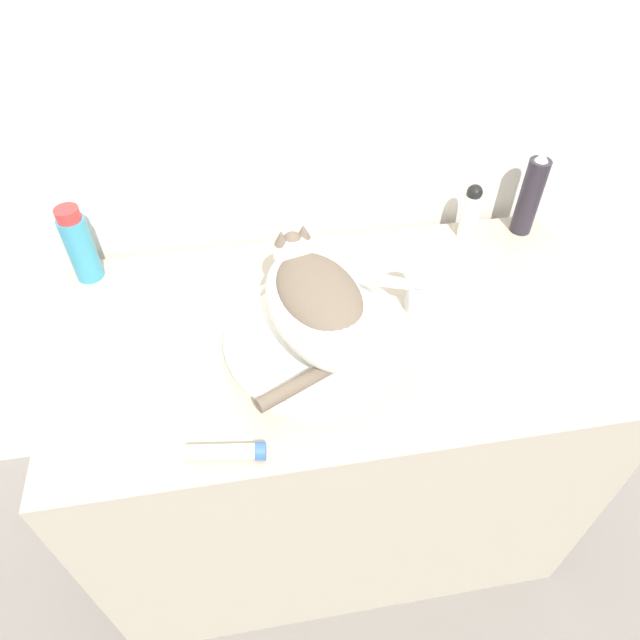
{
  "coord_description": "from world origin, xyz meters",
  "views": [
    {
      "loc": [
        -0.17,
        -0.48,
        1.7
      ],
      "look_at": [
        -0.05,
        0.26,
        0.92
      ],
      "focal_mm": 32.0,
      "sensor_mm": 36.0,
      "label": 1
    }
  ],
  "objects_px": {
    "hairspray_can_black": "(530,196)",
    "mouthwash_bottle": "(80,245)",
    "deodorant_stick": "(470,211)",
    "faucet": "(414,283)",
    "cream_tube": "(227,452)",
    "cat": "(317,302)"
  },
  "relations": [
    {
      "from": "mouthwash_bottle",
      "to": "deodorant_stick",
      "type": "relative_size",
      "value": 1.27
    },
    {
      "from": "mouthwash_bottle",
      "to": "cream_tube",
      "type": "bearing_deg",
      "value": -61.32
    },
    {
      "from": "mouthwash_bottle",
      "to": "hairspray_can_black",
      "type": "height_order",
      "value": "hairspray_can_black"
    },
    {
      "from": "deodorant_stick",
      "to": "cream_tube",
      "type": "xyz_separation_m",
      "value": [
        -0.61,
        -0.52,
        -0.06
      ]
    },
    {
      "from": "faucet",
      "to": "cream_tube",
      "type": "bearing_deg",
      "value": 17.6
    },
    {
      "from": "faucet",
      "to": "cream_tube",
      "type": "height_order",
      "value": "faucet"
    },
    {
      "from": "deodorant_stick",
      "to": "hairspray_can_black",
      "type": "relative_size",
      "value": 0.67
    },
    {
      "from": "cat",
      "to": "mouthwash_bottle",
      "type": "height_order",
      "value": "cat"
    },
    {
      "from": "faucet",
      "to": "mouthwash_bottle",
      "type": "bearing_deg",
      "value": -36.51
    },
    {
      "from": "cat",
      "to": "cream_tube",
      "type": "xyz_separation_m",
      "value": [
        -0.19,
        -0.23,
        -0.11
      ]
    },
    {
      "from": "cat",
      "to": "faucet",
      "type": "bearing_deg",
      "value": -88.01
    },
    {
      "from": "cat",
      "to": "faucet",
      "type": "relative_size",
      "value": 2.2
    },
    {
      "from": "deodorant_stick",
      "to": "faucet",
      "type": "bearing_deg",
      "value": -131.96
    },
    {
      "from": "cat",
      "to": "hairspray_can_black",
      "type": "xyz_separation_m",
      "value": [
        0.56,
        0.29,
        -0.02
      ]
    },
    {
      "from": "hairspray_can_black",
      "to": "cream_tube",
      "type": "distance_m",
      "value": 0.93
    },
    {
      "from": "cat",
      "to": "faucet",
      "type": "xyz_separation_m",
      "value": [
        0.21,
        0.06,
        -0.04
      ]
    },
    {
      "from": "faucet",
      "to": "cream_tube",
      "type": "distance_m",
      "value": 0.51
    },
    {
      "from": "cat",
      "to": "cream_tube",
      "type": "relative_size",
      "value": 2.56
    },
    {
      "from": "hairspray_can_black",
      "to": "mouthwash_bottle",
      "type": "bearing_deg",
      "value": 180.0
    },
    {
      "from": "cream_tube",
      "to": "mouthwash_bottle",
      "type": "bearing_deg",
      "value": 118.68
    },
    {
      "from": "cream_tube",
      "to": "faucet",
      "type": "bearing_deg",
      "value": 35.73
    },
    {
      "from": "faucet",
      "to": "deodorant_stick",
      "type": "bearing_deg",
      "value": -150.1
    }
  ]
}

